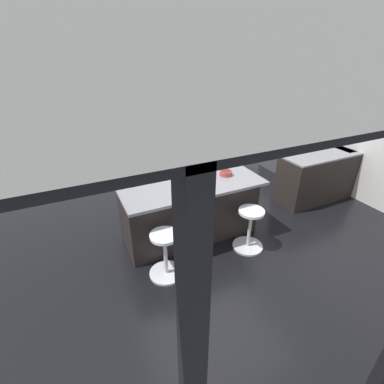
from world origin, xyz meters
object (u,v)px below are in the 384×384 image
at_px(stool_by_window, 249,230).
at_px(apple_yellow, 194,174).
at_px(stool_middle, 166,256).
at_px(water_bottle, 172,178).
at_px(apple_red, 206,172).
at_px(fruit_bowl, 226,173).
at_px(cutting_board, 198,177).
at_px(kitchen_island, 189,208).
at_px(oven_range, 279,150).

height_order(stool_by_window, apple_yellow, apple_yellow).
height_order(stool_by_window, stool_middle, same).
bearing_deg(water_bottle, stool_middle, 59.23).
height_order(apple_red, fruit_bowl, apple_red).
xyz_separation_m(stool_middle, water_bottle, (-0.35, -0.59, 0.75)).
distance_m(cutting_board, fruit_bowl, 0.42).
distance_m(kitchen_island, stool_middle, 0.94).
bearing_deg(stool_middle, cutting_board, -138.47).
xyz_separation_m(oven_range, apple_yellow, (2.98, 1.52, 0.55)).
relative_size(kitchen_island, water_bottle, 6.46).
distance_m(stool_by_window, water_bottle, 1.33).
relative_size(kitchen_island, cutting_board, 5.61).
bearing_deg(cutting_board, apple_yellow, -6.67).
relative_size(cutting_board, apple_red, 4.99).
xyz_separation_m(stool_by_window, apple_yellow, (0.53, -0.71, 0.69)).
xyz_separation_m(kitchen_island, water_bottle, (0.29, 0.08, 0.58)).
relative_size(oven_range, kitchen_island, 0.43).
bearing_deg(kitchen_island, oven_range, -153.11).
bearing_deg(apple_red, oven_range, -151.45).
height_order(oven_range, kitchen_island, kitchen_island).
xyz_separation_m(cutting_board, apple_yellow, (0.05, -0.01, 0.05)).
bearing_deg(stool_middle, apple_red, -142.59).
height_order(apple_yellow, apple_red, apple_yellow).
relative_size(kitchen_island, apple_red, 27.96).
relative_size(apple_red, water_bottle, 0.23).
bearing_deg(apple_red, cutting_board, 1.80).
xyz_separation_m(stool_by_window, stool_middle, (1.27, 0.00, 0.00)).
bearing_deg(cutting_board, stool_middle, 41.53).
bearing_deg(oven_range, stool_by_window, 42.31).
xyz_separation_m(oven_range, fruit_bowl, (2.52, 1.63, 0.53)).
bearing_deg(stool_middle, stool_by_window, 180.00).
distance_m(oven_range, apple_red, 3.23).
xyz_separation_m(oven_range, water_bottle, (3.37, 1.64, 0.62)).
relative_size(oven_range, apple_red, 12.01).
xyz_separation_m(stool_middle, cutting_board, (-0.80, -0.71, 0.64)).
height_order(stool_by_window, water_bottle, water_bottle).
bearing_deg(water_bottle, kitchen_island, -165.06).
distance_m(oven_range, water_bottle, 3.80).
bearing_deg(fruit_bowl, stool_middle, 26.53).
distance_m(apple_red, water_bottle, 0.60).
relative_size(oven_range, stool_middle, 1.37).
distance_m(stool_by_window, apple_red, 1.05).
bearing_deg(oven_range, fruit_bowl, 32.90).
bearing_deg(oven_range, kitchen_island, 26.89).
xyz_separation_m(stool_middle, fruit_bowl, (-1.21, -0.60, 0.67)).
xyz_separation_m(kitchen_island, stool_middle, (0.64, 0.67, -0.17)).
height_order(oven_range, stool_middle, oven_range).
relative_size(kitchen_island, stool_by_window, 3.20).
distance_m(oven_range, fruit_bowl, 3.05).
bearing_deg(kitchen_island, fruit_bowl, 173.57).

